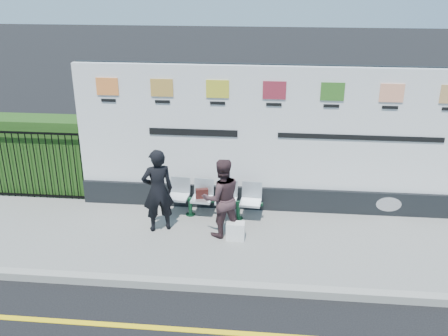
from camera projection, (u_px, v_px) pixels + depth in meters
The scene contains 12 objects.
ground at pixel (231, 333), 7.13m from camera, with size 80.00×80.00×0.00m, color black.
pavement at pixel (242, 241), 9.42m from camera, with size 14.00×3.00×0.12m, color gray.
kerb at pixel (236, 288), 8.03m from camera, with size 14.00×0.18×0.14m, color gray.
yellow_line at pixel (231, 333), 7.13m from camera, with size 14.00×0.10×0.01m, color yellow.
billboard at pixel (272, 150), 10.11m from camera, with size 8.00×0.30×3.00m.
hedge at pixel (44, 154), 11.16m from camera, with size 2.35×0.70×1.70m, color #214514.
railing at pixel (36, 165), 10.77m from camera, with size 2.05×0.06×1.54m, color black, non-canonical shape.
bench at pixel (214, 208), 10.13m from camera, with size 1.89×0.51×0.41m, color silver, non-canonical shape.
woman_left at pixel (158, 191), 9.42m from camera, with size 0.60×0.39×1.65m, color black.
woman_right at pixel (222, 198), 9.25m from camera, with size 0.75×0.58×1.53m, color #3C272A.
handbag_brown at pixel (202, 193), 10.06m from camera, with size 0.25×0.11×0.20m, color black.
carrier_bag_white at pixel (235, 231), 9.30m from camera, with size 0.34×0.21×0.34m, color silver.
Camera 1 is at (0.48, -5.71, 4.86)m, focal length 40.00 mm.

